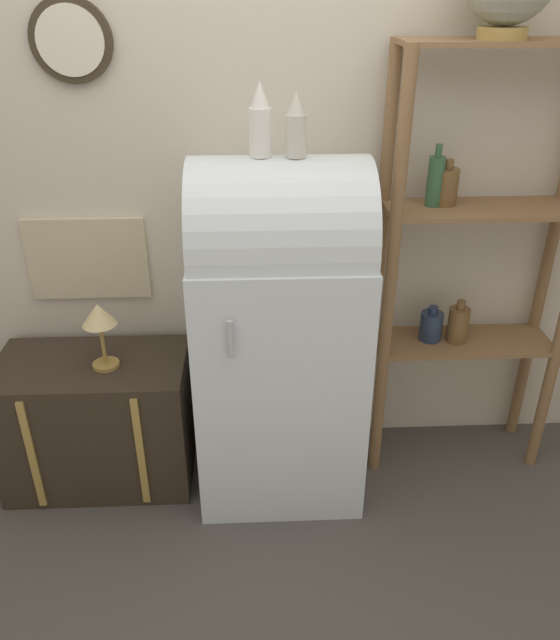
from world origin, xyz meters
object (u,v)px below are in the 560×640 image
(suitcase_trunk, at_px, (98,420))
(desk_lamp, at_px, (99,320))
(refrigerator, at_px, (279,330))
(vase_left, at_px, (260,122))
(vase_center, at_px, (296,127))

(suitcase_trunk, xyz_separation_m, desk_lamp, (0.08, -0.03, 0.51))
(refrigerator, height_order, vase_left, vase_left)
(refrigerator, relative_size, vase_left, 5.74)
(refrigerator, height_order, suitcase_trunk, refrigerator)
(vase_center, distance_m, desk_lamp, 1.08)
(refrigerator, height_order, desk_lamp, refrigerator)
(refrigerator, relative_size, vase_center, 6.58)
(suitcase_trunk, bearing_deg, vase_center, -2.76)
(suitcase_trunk, xyz_separation_m, vase_left, (0.73, -0.03, 1.28))
(refrigerator, height_order, vase_center, vase_center)
(refrigerator, bearing_deg, desk_lamp, 179.17)
(suitcase_trunk, relative_size, desk_lamp, 2.78)
(vase_center, height_order, desk_lamp, vase_center)
(vase_center, bearing_deg, suitcase_trunk, 177.24)
(vase_center, bearing_deg, desk_lamp, 179.03)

